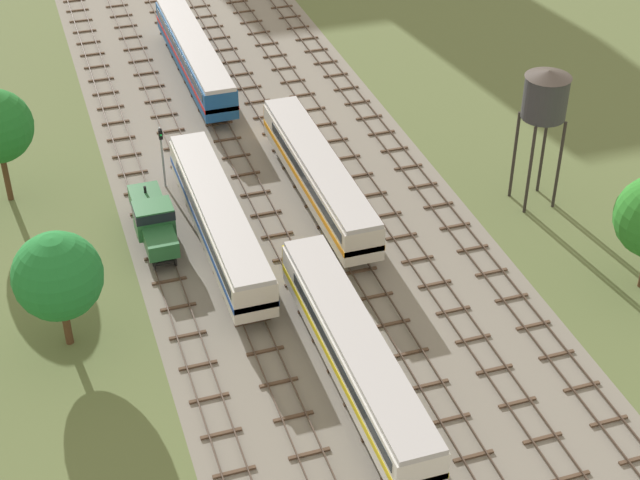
{
  "coord_description": "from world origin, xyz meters",
  "views": [
    {
      "loc": [
        -17.81,
        -1.99,
        40.99
      ],
      "look_at": [
        0.0,
        51.96,
        1.5
      ],
      "focal_mm": 55.85,
      "sensor_mm": 36.0,
      "label": 1
    }
  ],
  "objects_px": {
    "passenger_coach_centre_left_far": "(194,54)",
    "water_tower": "(546,97)",
    "diesel_railcar_left_near": "(219,218)",
    "diesel_railcar_centre_midfar": "(318,174)",
    "diesel_railcar_centre_left_nearest": "(355,352)",
    "shunter_loco_far_left_mid": "(153,219)",
    "signal_post_mid": "(162,150)"
  },
  "relations": [
    {
      "from": "passenger_coach_centre_left_far",
      "to": "water_tower",
      "type": "bearing_deg",
      "value": -55.6
    },
    {
      "from": "shunter_loco_far_left_mid",
      "to": "diesel_railcar_centre_midfar",
      "type": "height_order",
      "value": "diesel_railcar_centre_midfar"
    },
    {
      "from": "diesel_railcar_centre_left_nearest",
      "to": "water_tower",
      "type": "height_order",
      "value": "water_tower"
    },
    {
      "from": "diesel_railcar_centre_left_nearest",
      "to": "water_tower",
      "type": "relative_size",
      "value": 1.88
    },
    {
      "from": "signal_post_mid",
      "to": "shunter_loco_far_left_mid",
      "type": "bearing_deg",
      "value": -106.34
    },
    {
      "from": "water_tower",
      "to": "signal_post_mid",
      "type": "distance_m",
      "value": 28.85
    },
    {
      "from": "shunter_loco_far_left_mid",
      "to": "signal_post_mid",
      "type": "relative_size",
      "value": 1.62
    },
    {
      "from": "passenger_coach_centre_left_far",
      "to": "signal_post_mid",
      "type": "bearing_deg",
      "value": -109.45
    },
    {
      "from": "passenger_coach_centre_left_far",
      "to": "signal_post_mid",
      "type": "xyz_separation_m",
      "value": [
        -6.38,
        -18.08,
        0.71
      ]
    },
    {
      "from": "diesel_railcar_centre_left_nearest",
      "to": "passenger_coach_centre_left_far",
      "type": "height_order",
      "value": "same"
    },
    {
      "from": "diesel_railcar_centre_left_nearest",
      "to": "diesel_railcar_left_near",
      "type": "height_order",
      "value": "same"
    },
    {
      "from": "diesel_railcar_left_near",
      "to": "passenger_coach_centre_left_far",
      "type": "xyz_separation_m",
      "value": [
        4.26,
        27.62,
        0.02
      ]
    },
    {
      "from": "diesel_railcar_centre_left_nearest",
      "to": "diesel_railcar_centre_midfar",
      "type": "relative_size",
      "value": 1.0
    },
    {
      "from": "shunter_loco_far_left_mid",
      "to": "passenger_coach_centre_left_far",
      "type": "relative_size",
      "value": 0.38
    },
    {
      "from": "diesel_railcar_left_near",
      "to": "water_tower",
      "type": "bearing_deg",
      "value": -3.02
    },
    {
      "from": "passenger_coach_centre_left_far",
      "to": "diesel_railcar_centre_midfar",
      "type": "bearing_deg",
      "value": -79.96
    },
    {
      "from": "diesel_railcar_centre_midfar",
      "to": "water_tower",
      "type": "distance_m",
      "value": 17.43
    },
    {
      "from": "diesel_railcar_centre_left_nearest",
      "to": "passenger_coach_centre_left_far",
      "type": "bearing_deg",
      "value": 90.0
    },
    {
      "from": "diesel_railcar_centre_midfar",
      "to": "diesel_railcar_centre_left_nearest",
      "type": "bearing_deg",
      "value": -102.12
    },
    {
      "from": "shunter_loco_far_left_mid",
      "to": "diesel_railcar_centre_midfar",
      "type": "bearing_deg",
      "value": 5.8
    },
    {
      "from": "diesel_railcar_left_near",
      "to": "diesel_railcar_centre_midfar",
      "type": "bearing_deg",
      "value": 22.84
    },
    {
      "from": "passenger_coach_centre_left_far",
      "to": "signal_post_mid",
      "type": "distance_m",
      "value": 19.18
    },
    {
      "from": "diesel_railcar_centre_left_nearest",
      "to": "signal_post_mid",
      "type": "height_order",
      "value": "signal_post_mid"
    },
    {
      "from": "shunter_loco_far_left_mid",
      "to": "passenger_coach_centre_left_far",
      "type": "bearing_deg",
      "value": 71.43
    },
    {
      "from": "diesel_railcar_left_near",
      "to": "shunter_loco_far_left_mid",
      "type": "relative_size",
      "value": 2.42
    },
    {
      "from": "diesel_railcar_left_near",
      "to": "diesel_railcar_centre_midfar",
      "type": "relative_size",
      "value": 1.0
    },
    {
      "from": "signal_post_mid",
      "to": "passenger_coach_centre_left_far",
      "type": "bearing_deg",
      "value": 70.55
    },
    {
      "from": "diesel_railcar_left_near",
      "to": "water_tower",
      "type": "distance_m",
      "value": 24.87
    },
    {
      "from": "diesel_railcar_centre_left_nearest",
      "to": "diesel_railcar_left_near",
      "type": "bearing_deg",
      "value": 104.69
    },
    {
      "from": "signal_post_mid",
      "to": "diesel_railcar_left_near",
      "type": "bearing_deg",
      "value": -77.43
    },
    {
      "from": "diesel_railcar_centre_left_nearest",
      "to": "water_tower",
      "type": "xyz_separation_m",
      "value": [
        19.78,
        14.97,
        6.26
      ]
    },
    {
      "from": "diesel_railcar_left_near",
      "to": "diesel_railcar_centre_midfar",
      "type": "distance_m",
      "value": 9.24
    }
  ]
}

